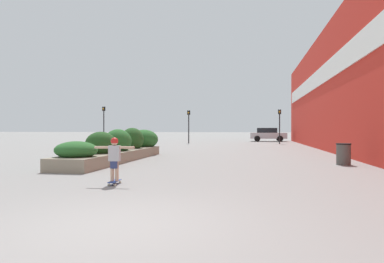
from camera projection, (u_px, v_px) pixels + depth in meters
ground_plane at (116, 226)px, 5.07m from camera, size 300.00×300.00×0.00m
building_wall_right at (335, 86)px, 20.66m from camera, size 0.67×42.77×8.10m
planter_box at (120, 147)px, 15.87m from camera, size 1.71×9.00×1.50m
skateboard at (115, 182)px, 8.86m from camera, size 0.26×0.62×0.09m
skateboarder at (114, 155)px, 8.86m from camera, size 1.06×0.19×1.13m
trash_bin at (344, 154)px, 13.71m from camera, size 0.57×0.57×0.87m
car_leftmost at (268, 134)px, 39.69m from camera, size 4.11×1.94×1.57m
car_center_left at (351, 135)px, 38.08m from camera, size 3.92×1.95×1.45m
traffic_light_left at (189, 121)px, 34.66m from camera, size 0.28×0.30×3.33m
traffic_light_right at (280, 120)px, 32.98m from camera, size 0.28×0.30×3.32m
traffic_light_far_left at (104, 118)px, 36.16m from camera, size 0.28×0.30×3.81m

